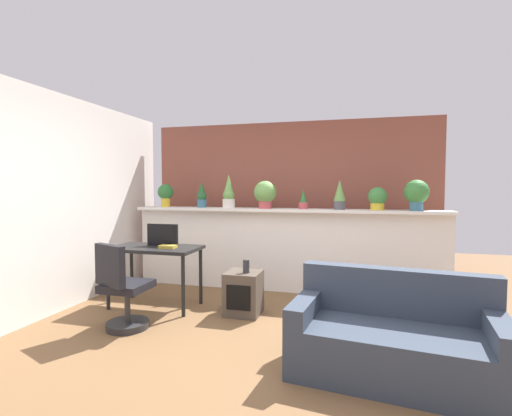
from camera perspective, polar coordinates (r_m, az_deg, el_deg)
The scene contains 20 objects.
ground_plane at distance 3.65m, azimuth -2.16°, elevation -20.82°, with size 12.00×12.00×0.00m, color brown.
divider_wall at distance 5.36m, azimuth 4.14°, elevation -6.63°, with size 4.43×0.16×1.14m, color white.
plant_shelf at distance 5.25m, azimuth 4.09°, elevation -0.32°, with size 4.43×0.34×0.04m, color white.
brick_wall_behind at distance 5.87m, azimuth 5.26°, elevation 0.88°, with size 4.43×0.10×2.50m, color brown.
side_wall_left at distance 4.97m, azimuth -28.94°, elevation 0.66°, with size 0.12×4.40×2.60m, color white.
potted_plant_0 at distance 5.89m, azimuth -13.73°, elevation 2.18°, with size 0.24×0.24×0.35m.
potted_plant_1 at distance 5.63m, azimuth -8.33°, elevation 1.95°, with size 0.15×0.15×0.39m.
potted_plant_2 at distance 5.41m, azimuth -4.22°, elevation 2.26°, with size 0.18×0.18×0.49m.
potted_plant_3 at distance 5.27m, azimuth 1.43°, elevation 2.25°, with size 0.32×0.32×0.39m.
potted_plant_4 at distance 5.22m, azimuth 7.27°, elevation 1.19°, with size 0.13×0.13×0.28m.
potted_plant_5 at distance 5.14m, azimuth 12.73°, elevation 2.05°, with size 0.16×0.16×0.40m.
potted_plant_6 at distance 5.17m, azimuth 18.16°, elevation 1.48°, with size 0.24×0.24×0.31m.
potted_plant_7 at distance 5.19m, azimuth 23.43°, elevation 2.09°, with size 0.31×0.31×0.40m.
desk at distance 4.80m, azimuth -15.26°, elevation -6.76°, with size 1.10×0.60×0.75m.
tv_monitor at distance 4.80m, azimuth -14.16°, elevation -4.04°, with size 0.41×0.04×0.28m, color black.
office_chair at distance 4.18m, azimuth -19.86°, elevation -12.19°, with size 0.51×0.51×0.91m.
side_cube_shelf at distance 4.45m, azimuth -1.94°, elevation -12.92°, with size 0.40×0.41×0.50m.
vase_on_shelf at distance 4.32m, azimuth -1.52°, elevation -8.94°, with size 0.08×0.08×0.15m, color #2D2D33.
book_on_desk at distance 4.63m, azimuth -13.38°, elevation -5.80°, with size 0.20×0.13×0.04m, color gold.
couch at distance 3.28m, azimuth 20.39°, elevation -18.49°, with size 1.64×0.95×0.80m.
Camera 1 is at (0.98, -3.19, 1.48)m, focal length 26.03 mm.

